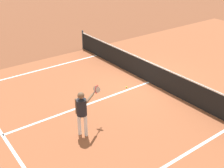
# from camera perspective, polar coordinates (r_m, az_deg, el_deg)

# --- Properties ---
(ground_plane) EXTENTS (60.00, 60.00, 0.00)m
(ground_plane) POSITION_cam_1_polar(r_m,az_deg,el_deg) (12.65, 7.36, 0.35)
(ground_plane) COLOR brown
(court_surface_inbounds) EXTENTS (10.62, 24.40, 0.00)m
(court_surface_inbounds) POSITION_cam_1_polar(r_m,az_deg,el_deg) (12.65, 7.36, 0.35)
(court_surface_inbounds) COLOR #9E5433
(court_surface_inbounds) RESTS_ON ground_plane
(line_service_near) EXTENTS (8.22, 0.10, 0.01)m
(line_service_near) POSITION_cam_1_polar(r_m,az_deg,el_deg) (9.91, -21.04, -9.52)
(line_service_near) COLOR white
(line_service_near) RESTS_ON ground_plane
(line_center_service) EXTENTS (0.10, 6.40, 0.01)m
(line_center_service) POSITION_cam_1_polar(r_m,az_deg,el_deg) (10.90, -4.98, -4.10)
(line_center_service) COLOR white
(line_center_service) RESTS_ON ground_plane
(net) EXTENTS (11.07, 0.09, 1.07)m
(net) POSITION_cam_1_polar(r_m,az_deg,el_deg) (12.44, 7.50, 2.38)
(net) COLOR #33383D
(net) RESTS_ON ground_plane
(player_near) EXTENTS (0.63, 1.09, 1.55)m
(player_near) POSITION_cam_1_polar(r_m,az_deg,el_deg) (8.82, -5.98, -4.99)
(player_near) COLOR white
(player_near) RESTS_ON ground_plane
(tennis_ball_near_net) EXTENTS (0.07, 0.07, 0.07)m
(tennis_ball_near_net) POSITION_cam_1_polar(r_m,az_deg,el_deg) (12.06, 2.90, -0.65)
(tennis_ball_near_net) COLOR #CCE033
(tennis_ball_near_net) RESTS_ON ground_plane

